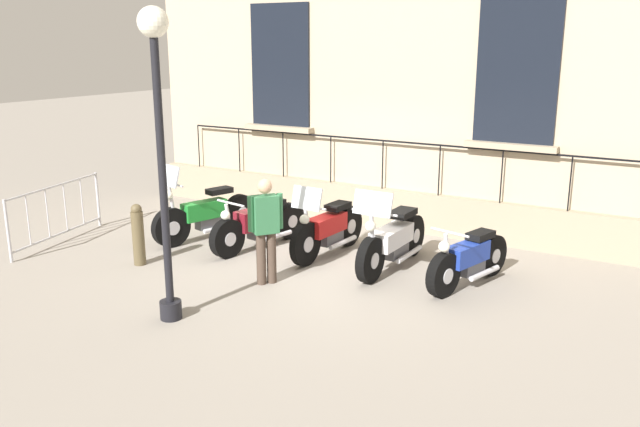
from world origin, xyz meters
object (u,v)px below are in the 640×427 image
motorcycle_white (392,241)px  bollard (138,234)px  lamppost (160,135)px  motorcycle_maroon (259,225)px  motorcycle_green (206,215)px  motorcycle_red (328,230)px  pedestrian_standing (266,226)px  crowd_barrier (57,211)px  motorcycle_blue (469,260)px

motorcycle_white → bollard: size_ratio=2.19×
lamppost → motorcycle_maroon: bearing=-166.0°
motorcycle_white → motorcycle_green: bearing=-86.2°
motorcycle_white → motorcycle_red: bearing=-92.0°
pedestrian_standing → motorcycle_green: bearing=-120.3°
motorcycle_maroon → lamppost: bearing=14.0°
motorcycle_maroon → lamppost: lamppost is taller
pedestrian_standing → motorcycle_maroon: bearing=-141.2°
motorcycle_green → lamppost: size_ratio=0.55×
pedestrian_standing → crowd_barrier: bearing=-87.5°
motorcycle_green → motorcycle_blue: bearing=91.3°
motorcycle_white → bollard: bearing=-62.1°
motorcycle_maroon → motorcycle_white: 2.43m
motorcycle_blue → motorcycle_red: bearing=-93.9°
motorcycle_red → crowd_barrier: 4.83m
lamppost → bollard: lamppost is taller
pedestrian_standing → bollard: bearing=-81.3°
motorcycle_green → motorcycle_red: 2.38m
motorcycle_maroon → crowd_barrier: size_ratio=0.92×
motorcycle_white → pedestrian_standing: (1.54, -1.33, 0.44)m
motorcycle_green → pedestrian_standing: (1.30, 2.23, 0.44)m
motorcycle_red → motorcycle_blue: size_ratio=1.07×
motorcycle_maroon → motorcycle_blue: bearing=90.8°
motorcycle_green → lamppost: lamppost is taller
motorcycle_white → lamppost: lamppost is taller
motorcycle_red → bollard: bearing=-51.0°
motorcycle_maroon → bollard: bollard is taller
motorcycle_maroon → motorcycle_green: bearing=-87.0°
motorcycle_white → crowd_barrier: 5.94m
lamppost → pedestrian_standing: bearing=168.7°
motorcycle_red → motorcycle_green: bearing=-83.3°
lamppost → pedestrian_standing: 2.28m
motorcycle_maroon → pedestrian_standing: size_ratio=1.35×
pedestrian_standing → motorcycle_blue: bearing=118.5°
motorcycle_white → motorcycle_blue: size_ratio=1.18×
motorcycle_blue → pedestrian_standing: pedestrian_standing is taller
motorcycle_green → motorcycle_maroon: bearing=93.0°
motorcycle_white → pedestrian_standing: size_ratio=1.40×
crowd_barrier → pedestrian_standing: bearing=92.5°
motorcycle_green → crowd_barrier: size_ratio=0.92×
motorcycle_maroon → motorcycle_blue: size_ratio=1.14×
bollard → crowd_barrier: bearing=-94.1°
motorcycle_green → motorcycle_blue: size_ratio=1.14×
motorcycle_green → motorcycle_white: bearing=93.8°
bollard → pedestrian_standing: pedestrian_standing is taller
bollard → motorcycle_green: bearing=179.9°
motorcycle_blue → pedestrian_standing: size_ratio=1.19×
motorcycle_blue → lamppost: 4.70m
motorcycle_green → motorcycle_white: motorcycle_green is taller
pedestrian_standing → motorcycle_red: bearing=175.1°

